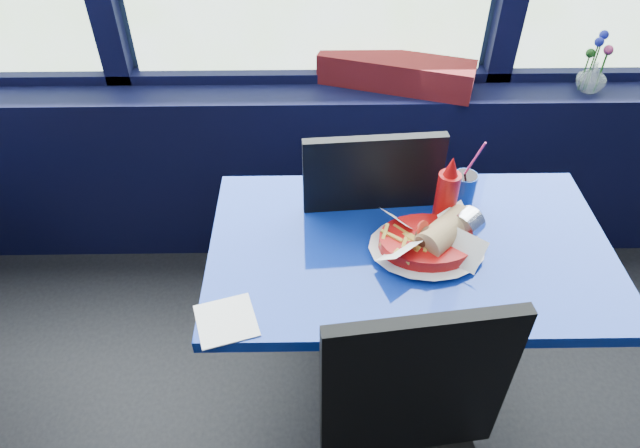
{
  "coord_description": "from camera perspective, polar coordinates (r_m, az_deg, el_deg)",
  "views": [
    {
      "loc": [
        0.01,
        0.77,
        1.93
      ],
      "look_at": [
        0.03,
        1.98,
        0.85
      ],
      "focal_mm": 32.0,
      "sensor_mm": 36.0,
      "label": 1
    }
  ],
  "objects": [
    {
      "name": "near_table",
      "position": [
        1.85,
        8.44,
        -6.14
      ],
      "size": [
        1.2,
        0.7,
        0.75
      ],
      "color": "black",
      "rests_on": "ground"
    },
    {
      "name": "ketchup_bottle",
      "position": [
        1.74,
        12.52,
        2.74
      ],
      "size": [
        0.07,
        0.07,
        0.25
      ],
      "color": "#B10C0B",
      "rests_on": "near_table"
    },
    {
      "name": "flower_vase",
      "position": [
        2.57,
        25.65,
        13.38
      ],
      "size": [
        0.14,
        0.15,
        0.24
      ],
      "rotation": [
        0.0,
        0.0,
        0.26
      ],
      "color": "silver",
      "rests_on": "window_sill"
    },
    {
      "name": "chair_near_back",
      "position": [
        2.05,
        4.8,
        0.48
      ],
      "size": [
        0.49,
        0.49,
        1.01
      ],
      "rotation": [
        0.0,
        0.0,
        3.22
      ],
      "color": "black",
      "rests_on": "ground"
    },
    {
      "name": "napkin",
      "position": [
        1.53,
        -9.36,
        -9.51
      ],
      "size": [
        0.19,
        0.19,
        0.0
      ],
      "primitive_type": "cube",
      "rotation": [
        0.0,
        0.0,
        0.3
      ],
      "color": "white",
      "rests_on": "near_table"
    },
    {
      "name": "soda_cup",
      "position": [
        1.86,
        14.14,
        3.36
      ],
      "size": [
        0.08,
        0.08,
        0.26
      ],
      "rotation": [
        0.0,
        0.0,
        0.33
      ],
      "color": "navy",
      "rests_on": "near_table"
    },
    {
      "name": "food_basket",
      "position": [
        1.69,
        10.92,
        -1.65
      ],
      "size": [
        0.36,
        0.36,
        0.11
      ],
      "rotation": [
        0.0,
        0.0,
        0.34
      ],
      "color": "#B10C0B",
      "rests_on": "near_table"
    },
    {
      "name": "window_sill",
      "position": [
        2.59,
        -0.96,
        5.55
      ],
      "size": [
        5.0,
        0.26,
        0.8
      ],
      "primitive_type": "cube",
      "color": "black",
      "rests_on": "ground"
    },
    {
      "name": "planter_box",
      "position": [
        2.39,
        7.56,
        14.82
      ],
      "size": [
        0.64,
        0.34,
        0.12
      ],
      "primitive_type": "cube",
      "rotation": [
        0.0,
        0.0,
        -0.32
      ],
      "color": "maroon",
      "rests_on": "window_sill"
    }
  ]
}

